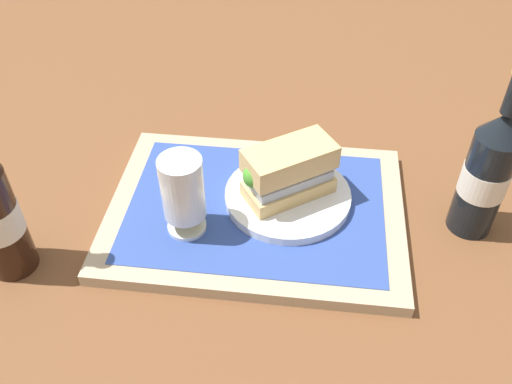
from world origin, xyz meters
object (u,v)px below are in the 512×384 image
(sandwich, at_px, (287,172))
(second_bottle, at_px, (487,172))
(plate, at_px, (288,196))
(beer_glass, at_px, (183,194))

(sandwich, distance_m, second_bottle, 0.28)
(plate, distance_m, sandwich, 0.05)
(beer_glass, bearing_deg, second_bottle, -169.77)
(plate, xyz_separation_m, second_bottle, (-0.27, 0.00, 0.08))
(sandwich, relative_size, second_bottle, 0.54)
(second_bottle, bearing_deg, sandwich, 0.11)
(second_bottle, bearing_deg, beer_glass, 10.23)
(beer_glass, relative_size, second_bottle, 0.47)
(beer_glass, distance_m, second_bottle, 0.42)
(plate, relative_size, second_bottle, 0.71)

